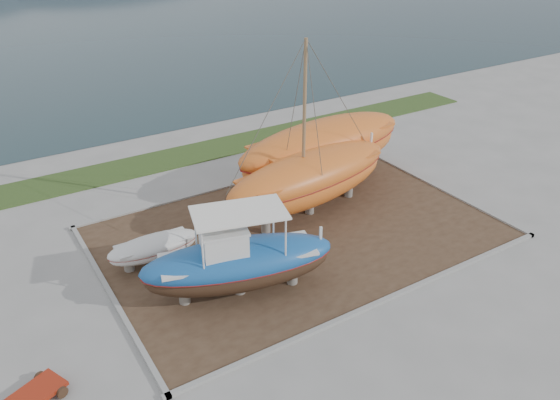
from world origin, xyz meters
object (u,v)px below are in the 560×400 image
red_trailer (36,396)px  blue_caique (238,254)px  white_dinghy (154,250)px  orange_sailboat (312,132)px  orange_bare_hull (323,154)px

red_trailer → blue_caique: bearing=-14.4°
white_dinghy → red_trailer: size_ratio=1.58×
orange_sailboat → white_dinghy: bearing=171.8°
orange_sailboat → orange_bare_hull: bearing=35.3°
white_dinghy → red_trailer: 7.89m
white_dinghy → orange_bare_hull: (10.69, 2.39, 1.19)m
blue_caique → red_trailer: (-8.00, -1.38, -1.73)m
orange_sailboat → red_trailer: orange_sailboat is taller
white_dinghy → orange_sailboat: (8.21, 0.02, 3.78)m
orange_sailboat → red_trailer: size_ratio=3.92×
blue_caique → white_dinghy: (-2.12, 3.85, -1.24)m
white_dinghy → orange_bare_hull: 11.02m
white_dinghy → red_trailer: bearing=-137.6°
blue_caique → white_dinghy: bearing=134.0°
orange_sailboat → orange_bare_hull: 4.30m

